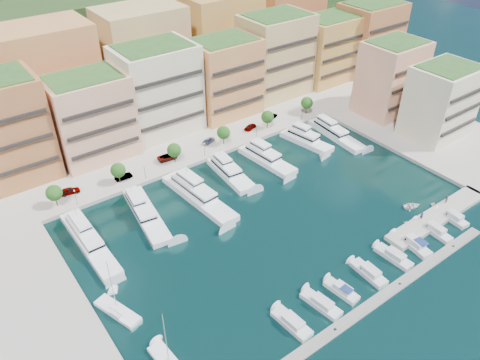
# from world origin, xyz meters

# --- Properties ---
(ground) EXTENTS (400.00, 400.00, 0.00)m
(ground) POSITION_xyz_m (0.00, 0.00, 0.00)
(ground) COLOR black
(ground) RESTS_ON ground
(north_quay) EXTENTS (220.00, 64.00, 2.00)m
(north_quay) POSITION_xyz_m (0.00, 62.00, 0.00)
(north_quay) COLOR #9E998E
(north_quay) RESTS_ON ground
(east_quay) EXTENTS (34.00, 76.00, 2.00)m
(east_quay) POSITION_xyz_m (62.00, -8.00, 0.00)
(east_quay) COLOR #9E998E
(east_quay) RESTS_ON ground
(hillside) EXTENTS (240.00, 40.00, 58.00)m
(hillside) POSITION_xyz_m (0.00, 110.00, 0.00)
(hillside) COLOR #203214
(hillside) RESTS_ON ground
(south_pontoon) EXTENTS (72.00, 2.20, 0.35)m
(south_pontoon) POSITION_xyz_m (-3.00, -30.00, 0.00)
(south_pontoon) COLOR gray
(south_pontoon) RESTS_ON ground
(finger_pier) EXTENTS (32.00, 5.00, 2.00)m
(finger_pier) POSITION_xyz_m (30.00, -22.00, 0.00)
(finger_pier) COLOR #9E998E
(finger_pier) RESTS_ON ground
(apartment_1) EXTENTS (20.00, 16.50, 26.80)m
(apartment_1) POSITION_xyz_m (-44.00, 51.99, 14.31)
(apartment_1) COLOR #B5703C
(apartment_1) RESTS_ON north_quay
(apartment_2) EXTENTS (20.00, 15.50, 22.80)m
(apartment_2) POSITION_xyz_m (-23.00, 49.99, 12.31)
(apartment_2) COLOR #F2B387
(apartment_2) RESTS_ON north_quay
(apartment_3) EXTENTS (22.00, 16.50, 25.80)m
(apartment_3) POSITION_xyz_m (-2.00, 51.99, 13.81)
(apartment_3) COLOR #FAE4C1
(apartment_3) RESTS_ON north_quay
(apartment_4) EXTENTS (20.00, 15.50, 23.80)m
(apartment_4) POSITION_xyz_m (20.00, 49.99, 12.81)
(apartment_4) COLOR tan
(apartment_4) RESTS_ON north_quay
(apartment_5) EXTENTS (22.00, 16.50, 26.80)m
(apartment_5) POSITION_xyz_m (42.00, 51.99, 14.31)
(apartment_5) COLOR #D3BD6F
(apartment_5) RESTS_ON north_quay
(apartment_6) EXTENTS (20.00, 15.50, 22.80)m
(apartment_6) POSITION_xyz_m (64.00, 49.99, 12.31)
(apartment_6) COLOR #C48047
(apartment_6) RESTS_ON north_quay
(apartment_7) EXTENTS (22.00, 16.50, 24.80)m
(apartment_7) POSITION_xyz_m (84.00, 47.99, 13.31)
(apartment_7) COLOR #B5703C
(apartment_7) RESTS_ON north_quay
(apartment_east_a) EXTENTS (18.00, 14.50, 22.80)m
(apartment_east_a) POSITION_xyz_m (62.00, 19.99, 12.31)
(apartment_east_a) COLOR #F2B387
(apartment_east_a) RESTS_ON east_quay
(apartment_east_b) EXTENTS (18.00, 14.50, 20.80)m
(apartment_east_b) POSITION_xyz_m (62.00, 1.99, 11.31)
(apartment_east_b) COLOR #FAE4C1
(apartment_east_b) RESTS_ON east_quay
(backblock_1) EXTENTS (26.00, 18.00, 30.00)m
(backblock_1) POSITION_xyz_m (-25.00, 74.00, 16.00)
(backblock_1) COLOR tan
(backblock_1) RESTS_ON north_quay
(backblock_2) EXTENTS (26.00, 18.00, 30.00)m
(backblock_2) POSITION_xyz_m (5.00, 74.00, 16.00)
(backblock_2) COLOR #D3BD6F
(backblock_2) RESTS_ON north_quay
(backblock_3) EXTENTS (26.00, 18.00, 30.00)m
(backblock_3) POSITION_xyz_m (35.00, 74.00, 16.00)
(backblock_3) COLOR #C48047
(backblock_3) RESTS_ON north_quay
(backblock_4) EXTENTS (26.00, 18.00, 30.00)m
(backblock_4) POSITION_xyz_m (65.00, 74.00, 16.00)
(backblock_4) COLOR #B5703C
(backblock_4) RESTS_ON north_quay
(tree_0) EXTENTS (3.80, 3.80, 5.65)m
(tree_0) POSITION_xyz_m (-40.00, 33.50, 4.74)
(tree_0) COLOR #473323
(tree_0) RESTS_ON north_quay
(tree_1) EXTENTS (3.80, 3.80, 5.65)m
(tree_1) POSITION_xyz_m (-24.00, 33.50, 4.74)
(tree_1) COLOR #473323
(tree_1) RESTS_ON north_quay
(tree_2) EXTENTS (3.80, 3.80, 5.65)m
(tree_2) POSITION_xyz_m (-8.00, 33.50, 4.74)
(tree_2) COLOR #473323
(tree_2) RESTS_ON north_quay
(tree_3) EXTENTS (3.80, 3.80, 5.65)m
(tree_3) POSITION_xyz_m (8.00, 33.50, 4.74)
(tree_3) COLOR #473323
(tree_3) RESTS_ON north_quay
(tree_4) EXTENTS (3.80, 3.80, 5.65)m
(tree_4) POSITION_xyz_m (24.00, 33.50, 4.74)
(tree_4) COLOR #473323
(tree_4) RESTS_ON north_quay
(tree_5) EXTENTS (3.80, 3.80, 5.65)m
(tree_5) POSITION_xyz_m (40.00, 33.50, 4.74)
(tree_5) COLOR #473323
(tree_5) RESTS_ON north_quay
(lamppost_0) EXTENTS (0.30, 0.30, 4.20)m
(lamppost_0) POSITION_xyz_m (-36.00, 31.20, 3.83)
(lamppost_0) COLOR black
(lamppost_0) RESTS_ON north_quay
(lamppost_1) EXTENTS (0.30, 0.30, 4.20)m
(lamppost_1) POSITION_xyz_m (-18.00, 31.20, 3.83)
(lamppost_1) COLOR black
(lamppost_1) RESTS_ON north_quay
(lamppost_2) EXTENTS (0.30, 0.30, 4.20)m
(lamppost_2) POSITION_xyz_m (0.00, 31.20, 3.83)
(lamppost_2) COLOR black
(lamppost_2) RESTS_ON north_quay
(lamppost_3) EXTENTS (0.30, 0.30, 4.20)m
(lamppost_3) POSITION_xyz_m (18.00, 31.20, 3.83)
(lamppost_3) COLOR black
(lamppost_3) RESTS_ON north_quay
(lamppost_4) EXTENTS (0.30, 0.30, 4.20)m
(lamppost_4) POSITION_xyz_m (36.00, 31.20, 3.83)
(lamppost_4) COLOR black
(lamppost_4) RESTS_ON north_quay
(yacht_0) EXTENTS (4.57, 24.69, 7.30)m
(yacht_0) POSITION_xyz_m (-38.71, 17.71, 1.21)
(yacht_0) COLOR white
(yacht_0) RESTS_ON ground
(yacht_1) EXTENTS (7.70, 22.47, 7.30)m
(yacht_1) POSITION_xyz_m (-24.52, 18.85, 1.09)
(yacht_1) COLOR white
(yacht_1) RESTS_ON ground
(yacht_2) EXTENTS (7.11, 25.11, 7.30)m
(yacht_2) POSITION_xyz_m (-11.12, 17.65, 1.21)
(yacht_2) COLOR white
(yacht_2) RESTS_ON ground
(yacht_3) EXTENTS (6.24, 17.82, 7.30)m
(yacht_3) POSITION_xyz_m (0.97, 20.99, 1.21)
(yacht_3) COLOR white
(yacht_3) RESTS_ON ground
(yacht_4) EXTENTS (6.58, 18.96, 7.30)m
(yacht_4) POSITION_xyz_m (12.79, 20.44, 1.09)
(yacht_4) COLOR white
(yacht_4) RESTS_ON ground
(yacht_5) EXTENTS (7.18, 16.96, 7.30)m
(yacht_5) POSITION_xyz_m (28.41, 21.47, 1.21)
(yacht_5) COLOR white
(yacht_5) RESTS_ON ground
(yacht_6) EXTENTS (6.19, 21.54, 7.30)m
(yacht_6) POSITION_xyz_m (38.08, 19.27, 1.21)
(yacht_6) COLOR white
(yacht_6) RESTS_ON ground
(cruiser_2) EXTENTS (3.47, 8.32, 2.55)m
(cruiser_2) POSITION_xyz_m (-17.44, -24.59, 0.55)
(cruiser_2) COLOR silver
(cruiser_2) RESTS_ON ground
(cruiser_3) EXTENTS (3.70, 8.57, 2.55)m
(cruiser_3) POSITION_xyz_m (-10.14, -24.59, 0.55)
(cruiser_3) COLOR silver
(cruiser_3) RESTS_ON ground
(cruiser_4) EXTENTS (3.21, 7.37, 2.66)m
(cruiser_4) POSITION_xyz_m (-4.67, -24.59, 0.57)
(cruiser_4) COLOR silver
(cruiser_4) RESTS_ON ground
(cruiser_5) EXTENTS (3.07, 8.22, 2.55)m
(cruiser_5) POSITION_xyz_m (3.14, -24.59, 0.55)
(cruiser_5) COLOR silver
(cruiser_5) RESTS_ON ground
(cruiser_6) EXTENTS (2.99, 8.35, 2.55)m
(cruiser_6) POSITION_xyz_m (10.87, -24.59, 0.55)
(cruiser_6) COLOR silver
(cruiser_6) RESTS_ON ground
(cruiser_7) EXTENTS (3.94, 8.99, 2.66)m
(cruiser_7) POSITION_xyz_m (17.42, -24.62, 0.57)
(cruiser_7) COLOR silver
(cruiser_7) RESTS_ON ground
(cruiser_8) EXTENTS (3.01, 8.77, 2.55)m
(cruiser_8) POSITION_xyz_m (24.86, -24.59, 0.55)
(cruiser_8) COLOR silver
(cruiser_8) RESTS_ON ground
(cruiser_9) EXTENTS (3.22, 7.48, 2.55)m
(cruiser_9) POSITION_xyz_m (32.11, -24.58, 0.55)
(cruiser_9) COLOR silver
(cruiser_9) RESTS_ON ground
(sailboat_1) EXTENTS (5.80, 10.30, 13.20)m
(sailboat_1) POSITION_xyz_m (-41.48, -3.45, 0.31)
(sailboat_1) COLOR white
(sailboat_1) RESTS_ON ground
(tender_2) EXTENTS (5.19, 4.56, 0.89)m
(tender_2) POSITION_xyz_m (28.33, -16.09, 0.45)
(tender_2) COLOR white
(tender_2) RESTS_ON ground
(tender_3) EXTENTS (2.03, 1.86, 0.90)m
(tender_3) POSITION_xyz_m (33.04, -18.62, 0.45)
(tender_3) COLOR beige
(tender_3) RESTS_ON ground
(tender_1) EXTENTS (1.54, 1.40, 0.70)m
(tender_1) POSITION_xyz_m (22.22, -19.00, 0.35)
(tender_1) COLOR beige
(tender_1) RESTS_ON ground
(car_0) EXTENTS (5.19, 2.90, 1.67)m
(car_0) POSITION_xyz_m (-35.92, 36.44, 1.83)
(car_0) COLOR gray
(car_0) RESTS_ON north_quay
(car_1) EXTENTS (4.52, 1.59, 1.49)m
(car_1) POSITION_xyz_m (-22.57, 34.40, 1.74)
(car_1) COLOR gray
(car_1) RESTS_ON north_quay
(car_2) EXTENTS (5.91, 3.26, 1.57)m
(car_2) POSITION_xyz_m (-8.92, 35.86, 1.78)
(car_2) COLOR gray
(car_2) RESTS_ON north_quay
(car_3) EXTENTS (4.91, 3.29, 1.32)m
(car_3) POSITION_xyz_m (5.03, 36.80, 1.66)
(car_3) COLOR gray
(car_3) RESTS_ON north_quay
(car_4) EXTENTS (4.98, 3.22, 1.58)m
(car_4) POSITION_xyz_m (19.53, 35.99, 1.79)
(car_4) COLOR gray
(car_4) RESTS_ON north_quay
(car_5) EXTENTS (4.91, 3.20, 1.53)m
(car_5) POSITION_xyz_m (28.83, 37.22, 1.76)
(car_5) COLOR gray
(car_5) RESTS_ON north_quay
(person_0) EXTENTS (0.86, 0.81, 1.98)m
(person_0) POSITION_xyz_m (25.23, -20.63, 1.99)
(person_0) COLOR #212943
(person_0) RESTS_ON finger_pier
(person_1) EXTENTS (1.17, 1.06, 1.96)m
(person_1) POSITION_xyz_m (35.18, -20.34, 1.98)
(person_1) COLOR brown
(person_1) RESTS_ON finger_pier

